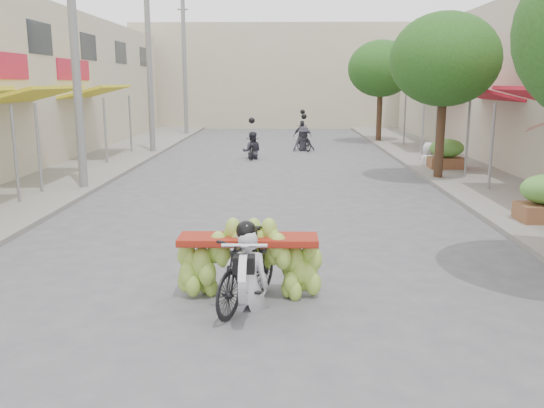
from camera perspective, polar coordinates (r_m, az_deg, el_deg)
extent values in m
cube|color=gray|center=(21.01, -19.58, 2.94)|extent=(4.00, 60.00, 0.12)
cube|color=gray|center=(20.71, 19.67, 2.81)|extent=(4.00, 60.00, 0.12)
cylinder|color=slate|center=(15.84, -24.07, 4.29)|extent=(0.08, 0.08, 2.55)
cube|color=gold|center=(18.99, -22.63, 9.99)|extent=(1.77, 4.00, 0.53)
cylinder|color=slate|center=(17.11, -22.10, 4.95)|extent=(0.08, 0.08, 2.55)
cylinder|color=slate|center=(20.44, -18.17, 6.23)|extent=(0.08, 0.08, 2.55)
cube|color=#B11733|center=(19.36, -25.27, 12.32)|extent=(0.10, 3.50, 0.80)
cube|color=gold|center=(24.61, -16.99, 10.62)|extent=(1.77, 4.00, 0.53)
cylinder|color=slate|center=(22.71, -16.18, 6.87)|extent=(0.08, 0.08, 2.55)
cylinder|color=slate|center=(26.16, -13.85, 7.61)|extent=(0.08, 0.08, 2.55)
cube|color=#B11733|center=(24.89, -19.08, 12.46)|extent=(0.10, 3.50, 0.80)
cube|color=#1E2328|center=(22.15, -22.05, 14.99)|extent=(0.08, 2.00, 1.10)
cube|color=#1E2328|center=(26.83, -17.77, 14.60)|extent=(0.08, 2.00, 1.10)
cube|color=#1E2328|center=(31.60, -14.79, 14.29)|extent=(0.08, 2.00, 1.10)
cube|color=#1E2328|center=(36.44, -12.60, 14.03)|extent=(0.08, 2.00, 1.10)
cylinder|color=slate|center=(17.43, 20.93, 5.15)|extent=(0.08, 0.08, 2.55)
cube|color=#A91626|center=(21.48, 19.65, 10.33)|extent=(1.77, 4.20, 0.53)
cylinder|color=slate|center=(19.50, 18.78, 5.94)|extent=(0.08, 0.08, 2.55)
cylinder|color=slate|center=(23.14, 15.99, 6.97)|extent=(0.08, 0.08, 2.55)
cube|color=#A91626|center=(27.25, 15.68, 10.78)|extent=(1.77, 4.20, 0.53)
cylinder|color=slate|center=(25.27, 14.74, 7.42)|extent=(0.08, 0.08, 2.55)
cylinder|color=slate|center=(28.97, 13.00, 8.04)|extent=(0.08, 0.08, 2.55)
cube|color=#BAAD93|center=(42.42, 0.63, 12.49)|extent=(20.00, 6.00, 7.00)
cylinder|color=slate|center=(17.45, -18.97, 14.28)|extent=(0.24, 0.24, 8.00)
cylinder|color=slate|center=(26.09, -12.08, 13.67)|extent=(0.24, 0.24, 8.00)
cylinder|color=slate|center=(34.92, -8.66, 13.30)|extent=(0.24, 0.24, 8.00)
cube|color=slate|center=(35.15, -8.83, 18.52)|extent=(0.60, 0.08, 0.08)
cylinder|color=#3A2719|center=(19.13, 16.35, 6.97)|extent=(0.28, 0.28, 3.20)
ellipsoid|color=#215017|center=(19.08, 16.75, 13.56)|extent=(3.40, 3.40, 2.90)
cylinder|color=#3A2719|center=(30.85, 10.59, 8.96)|extent=(0.28, 0.28, 3.20)
ellipsoid|color=#215017|center=(30.82, 10.75, 13.05)|extent=(3.40, 3.40, 2.90)
cube|color=brown|center=(21.38, 16.86, 4.10)|extent=(1.20, 0.80, 0.50)
ellipsoid|color=#529437|center=(21.32, 16.95, 5.64)|extent=(1.20, 0.88, 0.66)
imported|color=black|center=(8.09, -2.50, -6.45)|extent=(1.19, 1.93, 1.10)
cylinder|color=silver|center=(7.46, -2.83, -7.51)|extent=(0.10, 0.66, 0.66)
cube|color=black|center=(7.49, -2.79, -5.96)|extent=(0.28, 0.22, 0.22)
cylinder|color=silver|center=(7.52, -2.75, -4.13)|extent=(0.60, 0.05, 0.05)
cube|color=maroon|center=(8.33, -2.37, -3.53)|extent=(2.01, 0.55, 0.10)
imported|color=silver|center=(7.87, -2.56, -2.38)|extent=(0.62, 0.46, 1.71)
sphere|color=black|center=(7.68, -2.63, 3.53)|extent=(0.28, 0.28, 0.28)
imported|color=white|center=(22.01, 15.33, 5.91)|extent=(0.95, 0.79, 1.65)
imported|color=black|center=(23.86, -2.00, 5.46)|extent=(0.56, 1.46, 0.82)
imported|color=#2B2B33|center=(23.79, -2.01, 7.18)|extent=(0.80, 0.49, 1.65)
sphere|color=black|center=(23.76, -2.02, 8.27)|extent=(0.26, 0.26, 0.26)
imported|color=black|center=(26.69, 3.16, 6.26)|extent=(1.02, 1.63, 0.93)
imported|color=#2B2B33|center=(26.63, 3.17, 7.68)|extent=(1.19, 0.92, 1.65)
sphere|color=black|center=(26.60, 3.18, 8.65)|extent=(0.26, 0.26, 0.26)
imported|color=black|center=(30.92, 3.03, 6.96)|extent=(0.63, 1.51, 0.83)
imported|color=#2B2B33|center=(30.87, 3.04, 8.26)|extent=(0.99, 0.60, 1.65)
sphere|color=black|center=(30.84, 3.05, 9.11)|extent=(0.26, 0.26, 0.26)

